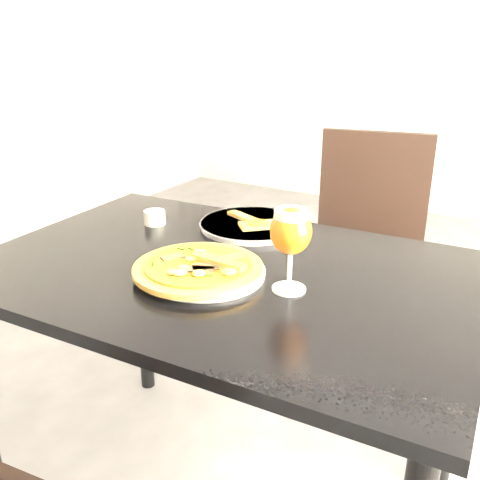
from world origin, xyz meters
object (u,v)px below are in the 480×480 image
Objects in this scene: dining_table at (224,299)px; chair_far at (366,249)px; pizza at (199,267)px; beer_glass at (291,232)px.

chair_far reaches higher than dining_table.
pizza is 0.24m from beer_glass.
dining_table is at bearing 79.28° from pizza.
dining_table is 4.13× the size of pizza.
chair_far is at bearing 80.96° from dining_table.
chair_far is 4.97× the size of beer_glass.
beer_glass is (0.10, -0.89, 0.37)m from chair_far.
dining_table is 1.32× the size of chair_far.
dining_table is 0.14m from pizza.
dining_table is 0.30m from beer_glass.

